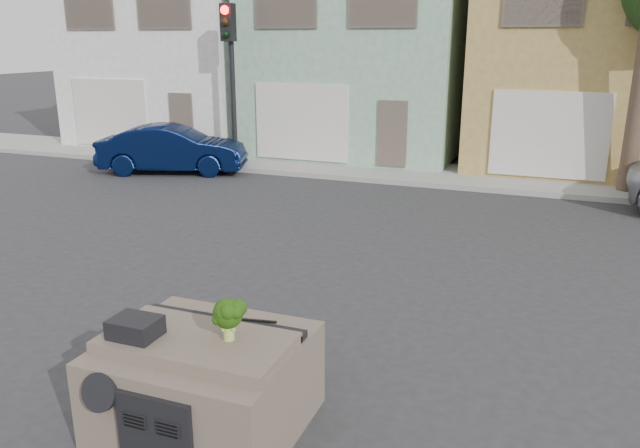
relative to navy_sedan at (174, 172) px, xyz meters
The scene contains 11 objects.
ground_plane 11.46m from the navy_sedan, 46.01° to the right, with size 120.00×120.00×0.00m, color #303033.
sidewalk 8.28m from the navy_sedan, 15.79° to the left, with size 40.00×3.00×0.15m, color gray.
townhouse_white 7.91m from the navy_sedan, 115.91° to the left, with size 7.20×8.20×7.55m, color white.
townhouse_mint 8.56m from the navy_sedan, 54.48° to the left, with size 7.20×8.20×7.55m, color #8CB298.
townhouse_tan 14.02m from the navy_sedan, 27.59° to the left, with size 7.20×8.20×7.55m, color #AD8F4C.
navy_sedan is the anchor object (origin of this frame).
traffic_signal 3.20m from the navy_sedan, 40.55° to the left, with size 0.40×0.40×5.10m, color black.
car_dashboard 13.79m from the navy_sedan, 54.71° to the right, with size 2.00×1.80×1.12m, color brown.
instrument_hump 13.80m from the navy_sedan, 57.52° to the right, with size 0.48×0.38×0.20m, color black.
wiper_arm 13.69m from the navy_sedan, 52.82° to the right, with size 0.70×0.03×0.02m, color black.
broccoli 14.10m from the navy_sedan, 53.75° to the right, with size 0.36×0.36×0.45m, color #193609.
Camera 1 is at (3.23, -8.03, 4.02)m, focal length 35.00 mm.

